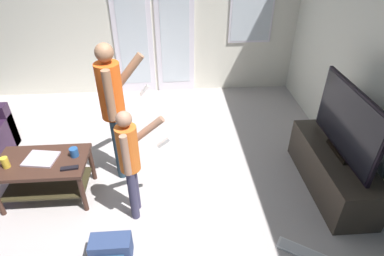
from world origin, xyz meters
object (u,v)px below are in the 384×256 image
Objects in this scene: flat_screen_tv at (347,123)px; backpack at (111,249)px; loose_keyboard at (301,251)px; tv_remote_black at (69,168)px; person_adult at (113,102)px; coffee_table at (44,171)px; person_child at (130,157)px; laptop_closed at (41,159)px; tv_stand at (332,170)px; cup_by_laptop at (74,152)px; cup_near_edge at (5,162)px.

flat_screen_tv is 3.17× the size of backpack.
tv_remote_black reaches higher than loose_keyboard.
coffee_table is at bearing -154.75° from person_adult.
person_child reaches higher than loose_keyboard.
person_adult is 9.31× the size of tv_remote_black.
loose_keyboard is (-0.61, -0.82, -0.85)m from flat_screen_tv.
person_adult is at bearing 169.52° from flat_screen_tv.
backpack is at bearing -38.49° from laptop_closed.
person_adult is at bearing 169.44° from tv_stand.
backpack is 1.72m from loose_keyboard.
backpack is 1.08m from cup_by_laptop.
laptop_closed is at bearing 132.20° from backpack.
laptop_closed is at bearing 161.20° from person_child.
cup_near_edge reaches higher than tv_stand.
person_adult reaches higher than backpack.
cup_by_laptop is (-0.63, 0.36, -0.19)m from person_child.
backpack is 1.21m from laptop_closed.
cup_near_edge is at bearing 165.73° from tv_remote_black.
cup_by_laptop reaches higher than tv_remote_black.
person_adult is 4.41× the size of backpack.
backpack is at bearing -162.23° from tv_stand.
tv_stand is 3.42m from cup_near_edge.
tv_remote_black reaches higher than backpack.
tv_stand is 0.62m from flat_screen_tv.
coffee_table is 0.68× the size of tv_stand.
backpack is at bearing -64.10° from tv_remote_black.
coffee_table is 0.37m from cup_near_edge.
loose_keyboard is at bearing -16.58° from cup_near_edge.
person_child is 3.38× the size of backpack.
cup_near_edge is (-3.41, 0.01, -0.31)m from flat_screen_tv.
coffee_table is at bearing 132.78° from backpack.
laptop_closed is at bearing 98.26° from coffee_table.
person_adult is 16.65× the size of cup_by_laptop.
coffee_table is at bearing 178.39° from tv_stand.
backpack is (-2.33, -0.75, -0.74)m from flat_screen_tv.
laptop_closed is at bearing -173.64° from cup_by_laptop.
cup_by_laptop is at bearing 149.99° from person_child.
cup_near_edge is at bearing -166.55° from coffee_table.
tv_stand is (3.10, -0.09, -0.12)m from coffee_table.
coffee_table is 1.07m from person_child.
tv_stand is at bearing 17.77° from backpack.
person_adult is 0.93m from laptop_closed.
person_child is at bearing 158.65° from loose_keyboard.
tv_stand is at bearing 5.87° from person_child.
loose_keyboard is (-0.61, -0.82, -0.23)m from tv_stand.
cup_near_edge is (-1.08, 0.76, 0.43)m from backpack.
flat_screen_tv reaches higher than loose_keyboard.
tv_remote_black is at bearing -178.62° from flat_screen_tv.
flat_screen_tv is 2.16m from person_child.
cup_near_edge is (-0.30, -0.09, 0.05)m from laptop_closed.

